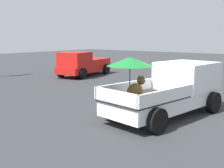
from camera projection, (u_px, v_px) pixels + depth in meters
ground_plane at (165, 116)px, 10.41m from camera, size 80.00×80.00×0.00m
pickup_truck_main at (171, 88)px, 10.49m from camera, size 5.27×2.86×2.26m
pickup_truck_red at (83, 64)px, 20.91m from camera, size 5.02×2.76×1.80m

